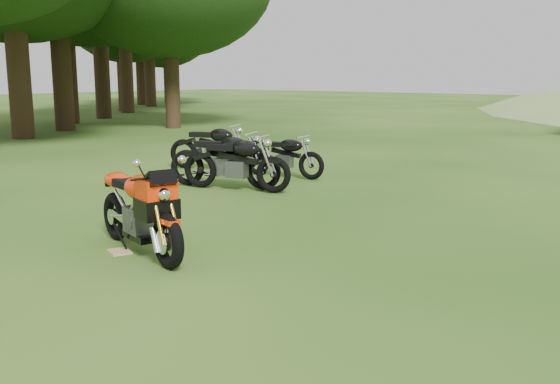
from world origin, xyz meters
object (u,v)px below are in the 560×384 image
Objects in this scene: sport_motorcycle at (139,203)px; vintage_moto_a at (224,158)px; vintage_moto_b at (213,146)px; vintage_moto_c at (236,161)px; vintage_moto_d at (284,155)px; plywood_board at (120,252)px.

vintage_moto_a is (-2.18, 3.59, -0.05)m from sport_motorcycle.
vintage_moto_c is (2.04, -1.46, 0.00)m from vintage_moto_b.
sport_motorcycle is at bearing -76.92° from vintage_moto_d.
sport_motorcycle reaches higher than vintage_moto_a.
sport_motorcycle is at bearing -80.17° from vintage_moto_a.
sport_motorcycle is 7.04× the size of plywood_board.
vintage_moto_a is (-1.99, 3.74, 0.53)m from plywood_board.
vintage_moto_d is (1.78, 0.19, -0.07)m from vintage_moto_b.
plywood_board is 5.68m from vintage_moto_d.
sport_motorcycle reaches higher than vintage_moto_b.
vintage_moto_a is 1.20× the size of vintage_moto_d.
vintage_moto_c is 1.16× the size of vintage_moto_d.
vintage_moto_c is at bearing -90.28° from vintage_moto_d.
plywood_board is 0.14× the size of vintage_moto_c.
vintage_moto_a is 1.60m from vintage_moto_d.
vintage_moto_b reaches higher than vintage_moto_d.
vintage_moto_d is at bearing 65.72° from vintage_moto_a.
vintage_moto_c reaches higher than plywood_board.
plywood_board is 4.08m from vintage_moto_c.
vintage_moto_c is at bearing -30.13° from vintage_moto_a.
sport_motorcycle is 3.99m from vintage_moto_c.
plywood_board is at bearing -75.37° from vintage_moto_b.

